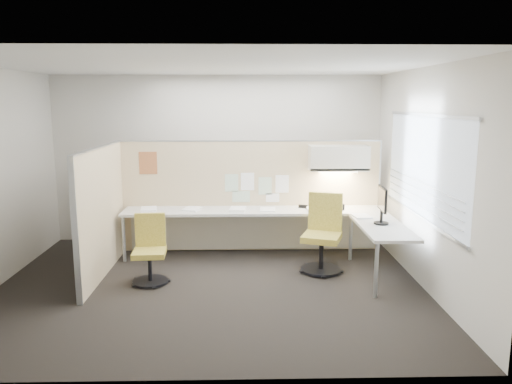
{
  "coord_description": "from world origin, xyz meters",
  "views": [
    {
      "loc": [
        0.45,
        -6.2,
        2.37
      ],
      "look_at": [
        0.62,
        0.8,
        1.09
      ],
      "focal_mm": 35.0,
      "sensor_mm": 36.0,
      "label": 1
    }
  ],
  "objects_px": {
    "chair_right": "(323,236)",
    "monitor": "(382,203)",
    "chair_left": "(150,251)",
    "phone": "(336,206)",
    "desk": "(276,220)"
  },
  "relations": [
    {
      "from": "monitor",
      "to": "phone",
      "type": "height_order",
      "value": "monitor"
    },
    {
      "from": "chair_left",
      "to": "monitor",
      "type": "height_order",
      "value": "monitor"
    },
    {
      "from": "monitor",
      "to": "phone",
      "type": "xyz_separation_m",
      "value": [
        -0.45,
        0.95,
        -0.24
      ]
    },
    {
      "from": "chair_left",
      "to": "phone",
      "type": "height_order",
      "value": "chair_left"
    },
    {
      "from": "desk",
      "to": "phone",
      "type": "distance_m",
      "value": 0.95
    },
    {
      "from": "desk",
      "to": "chair_right",
      "type": "relative_size",
      "value": 3.72
    },
    {
      "from": "chair_left",
      "to": "desk",
      "type": "bearing_deg",
      "value": 25.37
    },
    {
      "from": "desk",
      "to": "chair_left",
      "type": "height_order",
      "value": "chair_left"
    },
    {
      "from": "chair_right",
      "to": "monitor",
      "type": "xyz_separation_m",
      "value": [
        0.75,
        -0.25,
        0.52
      ]
    },
    {
      "from": "desk",
      "to": "chair_right",
      "type": "distance_m",
      "value": 0.84
    },
    {
      "from": "monitor",
      "to": "phone",
      "type": "relative_size",
      "value": 1.96
    },
    {
      "from": "chair_right",
      "to": "monitor",
      "type": "distance_m",
      "value": 0.95
    },
    {
      "from": "chair_left",
      "to": "chair_right",
      "type": "height_order",
      "value": "chair_right"
    },
    {
      "from": "chair_left",
      "to": "monitor",
      "type": "relative_size",
      "value": 1.77
    },
    {
      "from": "chair_left",
      "to": "monitor",
      "type": "xyz_separation_m",
      "value": [
        3.1,
        0.15,
        0.61
      ]
    }
  ]
}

